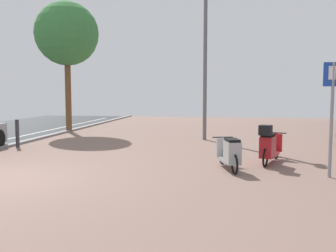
% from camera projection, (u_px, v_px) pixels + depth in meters
% --- Properties ---
extents(ground, '(21.00, 40.00, 0.13)m').
position_uv_depth(ground, '(61.00, 183.00, 7.55)').
color(ground, '#25282A').
extents(scooter_near, '(0.69, 1.59, 0.78)m').
position_uv_depth(scooter_near, '(230.00, 153.00, 8.69)').
color(scooter_near, black).
rests_on(scooter_near, ground).
extents(scooter_mid, '(0.85, 1.74, 1.04)m').
position_uv_depth(scooter_mid, '(269.00, 146.00, 9.44)').
color(scooter_mid, black).
rests_on(scooter_mid, ground).
extents(parking_sign, '(0.40, 0.07, 2.42)m').
position_uv_depth(parking_sign, '(332.00, 107.00, 7.85)').
color(parking_sign, gray).
rests_on(parking_sign, ground).
extents(lamp_post, '(0.20, 0.52, 5.98)m').
position_uv_depth(lamp_post, '(205.00, 51.00, 13.96)').
color(lamp_post, slate).
rests_on(lamp_post, ground).
extents(street_tree, '(2.82, 2.82, 5.81)m').
position_uv_depth(street_tree, '(67.00, 34.00, 16.75)').
color(street_tree, brown).
rests_on(street_tree, ground).
extents(bollard_far, '(0.12, 0.12, 0.91)m').
position_uv_depth(bollard_far, '(17.00, 133.00, 12.27)').
color(bollard_far, '#38383D').
rests_on(bollard_far, ground).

